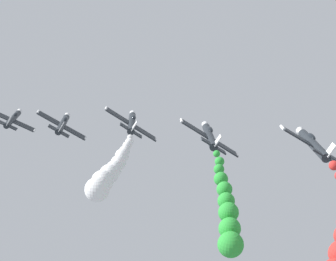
# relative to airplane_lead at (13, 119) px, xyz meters

# --- Properties ---
(airplane_lead) EXTENTS (8.69, 10.35, 4.65)m
(airplane_lead) POSITION_rel_airplane_lead_xyz_m (0.00, 0.00, 0.00)
(airplane_lead) COLOR #23282D
(airplane_left_inner) EXTENTS (8.31, 10.35, 5.35)m
(airplane_left_inner) POSITION_rel_airplane_lead_xyz_m (10.98, -9.06, 1.58)
(airplane_left_inner) COLOR #23282D
(airplane_right_inner) EXTENTS (8.13, 10.35, 5.63)m
(airplane_right_inner) POSITION_rel_airplane_lead_xyz_m (23.21, -17.22, 4.11)
(airplane_right_inner) COLOR #23282D
(smoke_trail_right_inner) EXTENTS (5.07, 19.18, 2.86)m
(smoke_trail_right_inner) POSITION_rel_airplane_lead_xyz_m (21.10, -37.46, 3.84)
(smoke_trail_right_inner) COLOR white
(airplane_left_outer) EXTENTS (8.22, 10.35, 5.51)m
(airplane_left_outer) POSITION_rel_airplane_lead_xyz_m (34.26, -27.56, 5.14)
(airplane_left_outer) COLOR #23282D
(smoke_trail_left_outer) EXTENTS (2.70, 18.44, 4.65)m
(smoke_trail_left_outer) POSITION_rel_airplane_lead_xyz_m (33.80, -47.15, 3.26)
(smoke_trail_left_outer) COLOR green
(airplane_right_outer) EXTENTS (8.37, 10.35, 5.26)m
(airplane_right_outer) POSITION_rel_airplane_lead_xyz_m (45.50, -37.22, 7.12)
(airplane_right_outer) COLOR #23282D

